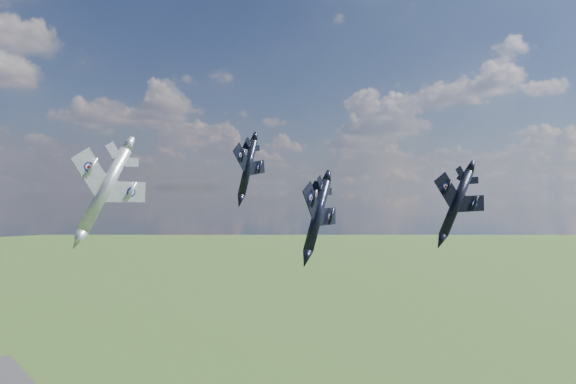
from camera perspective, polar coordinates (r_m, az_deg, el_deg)
jet_lead_navy at (r=82.39m, az=3.00°, el=-2.40°), size 16.02×18.59×8.14m
jet_right_navy at (r=91.00m, az=16.75°, el=-1.05°), size 14.98×17.67×7.61m
jet_high_navy at (r=111.33m, az=-4.12°, el=2.48°), size 16.57×19.07×7.13m
jet_left_silver at (r=72.47m, az=-18.12°, el=0.25°), size 12.67×16.60×8.35m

